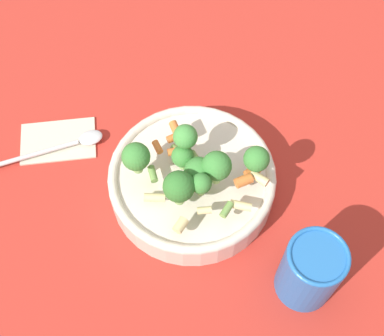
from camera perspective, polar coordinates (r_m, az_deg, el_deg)
ground_plane at (r=0.77m, az=0.00°, el=-2.28°), size 3.00×3.00×0.00m
bowl at (r=0.75m, az=0.00°, el=-1.35°), size 0.23×0.23×0.05m
pasta_salad at (r=0.69m, az=0.25°, el=0.10°), size 0.14×0.18×0.07m
cup at (r=0.68m, az=12.51°, el=-10.62°), size 0.07×0.07×0.11m
napkin at (r=0.84m, az=-14.11°, el=2.89°), size 0.12×0.13×0.01m
spoon at (r=0.82m, az=-13.28°, el=2.38°), size 0.14×0.13×0.01m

